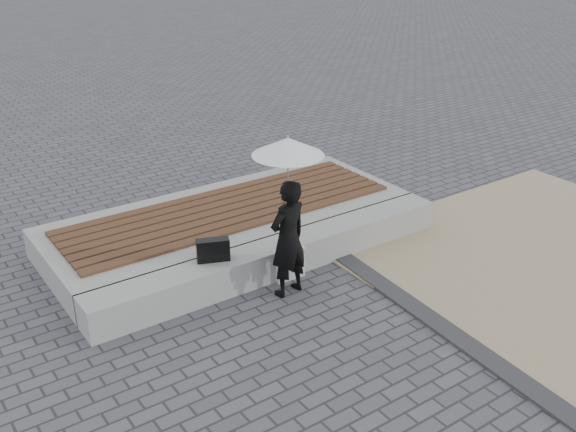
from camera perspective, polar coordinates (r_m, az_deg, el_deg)
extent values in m
plane|color=#4C4C51|center=(7.28, 6.33, -9.81)|extent=(80.00, 80.00, 0.00)
cube|color=#313033|center=(7.43, 13.33, -9.41)|extent=(0.61, 5.20, 0.04)
cube|color=#9E9E99|center=(8.25, -0.88, -3.55)|extent=(5.00, 0.45, 0.40)
cube|color=#999894|center=(9.17, -5.09, -0.63)|extent=(5.00, 2.00, 0.40)
imported|color=black|center=(7.55, 0.00, -1.98)|extent=(0.57, 0.42, 1.43)
cylinder|color=#A4A4A8|center=(7.30, 0.00, 2.34)|extent=(0.01, 0.01, 0.80)
cone|color=white|center=(7.13, 0.00, 6.04)|extent=(0.80, 0.80, 0.19)
sphere|color=#A4A4A8|center=(7.09, 0.00, 6.88)|extent=(0.03, 0.03, 0.03)
cube|color=black|center=(7.74, -6.51, -2.94)|extent=(0.41, 0.27, 0.27)
cube|color=silver|center=(8.10, 0.04, -4.09)|extent=(0.39, 0.17, 0.41)
cube|color=red|center=(7.97, 0.24, -2.92)|extent=(0.34, 0.28, 0.01)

